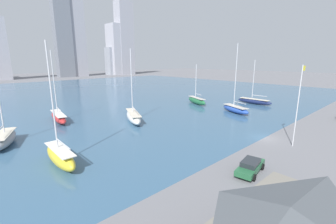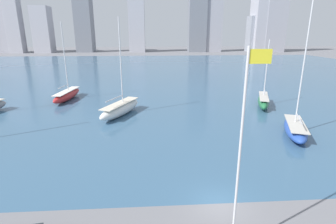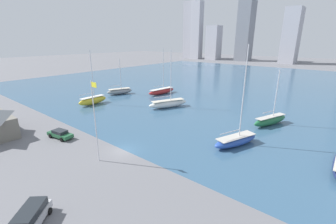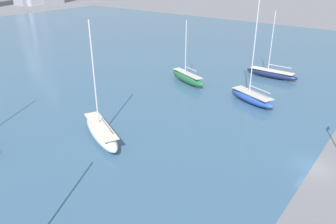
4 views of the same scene
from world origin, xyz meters
name	(u,v)px [view 1 (image 1 of 4)]	position (x,y,z in m)	size (l,w,h in m)	color
ground_plane	(264,138)	(0.00, 0.00, 0.00)	(500.00, 500.00, 0.00)	slate
harbor_water	(87,94)	(0.00, 70.00, 0.00)	(180.00, 140.00, 0.00)	#385B7A
flag_pole	(298,104)	(-0.32, -4.53, 6.51)	(1.24, 0.14, 12.03)	silver
distant_city_skyline	(28,42)	(3.70, 171.47, 25.21)	(194.76, 19.05, 65.67)	#9E9EA8
sailboat_navy	(254,101)	(27.81, 15.63, 0.84)	(2.20, 10.49, 12.77)	#19234C
sailboat_white	(133,116)	(-9.95, 23.52, 1.09)	(6.70, 10.82, 14.98)	white
sailboat_gray	(4,139)	(-32.12, 25.33, 1.02)	(5.38, 8.75, 11.43)	gray
sailboat_blue	(235,109)	(13.30, 13.28, 0.96)	(5.62, 9.43, 16.61)	#284CA8
sailboat_green	(197,101)	(14.99, 27.14, 1.05)	(5.19, 9.69, 11.56)	#236B3D
sailboat_yellow	(60,156)	(-28.13, 12.59, 1.20)	(1.96, 8.49, 14.83)	yellow
sailboat_red	(58,117)	(-21.50, 34.38, 1.01)	(3.46, 11.11, 14.69)	#B72828
parked_sedan_green	(250,166)	(-12.89, -4.19, 0.82)	(5.39, 2.78, 1.54)	#235B38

